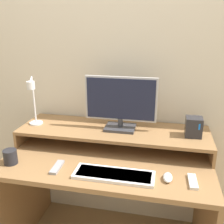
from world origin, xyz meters
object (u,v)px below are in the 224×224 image
object	(u,v)px
desk_lamp	(33,101)
mouse	(168,177)
keyboard	(114,175)
monitor	(121,103)
mug	(10,157)
remote_secondary	(193,182)
router_dock	(194,127)
remote_control	(57,167)

from	to	relation	value
desk_lamp	mouse	xyz separation A→B (m)	(0.92, -0.29, -0.29)
keyboard	mouse	size ratio (longest dim) A/B	4.82
desk_lamp	monitor	bearing A→B (deg)	9.11
keyboard	mug	size ratio (longest dim) A/B	5.07
mouse	desk_lamp	bearing A→B (deg)	162.61
monitor	keyboard	xyz separation A→B (m)	(0.04, -0.41, -0.30)
keyboard	remote_secondary	xyz separation A→B (m)	(0.43, 0.03, -0.00)
router_dock	keyboard	bearing A→B (deg)	-138.98
desk_lamp	mouse	size ratio (longest dim) A/B	3.71
remote_secondary	mug	xyz separation A→B (m)	(-1.07, -0.02, 0.04)
remote_control	mug	size ratio (longest dim) A/B	1.67
desk_lamp	mug	xyz separation A→B (m)	(-0.02, -0.31, -0.27)
remote_control	mug	world-z (taller)	mug
mouse	router_dock	bearing A→B (deg)	67.58
monitor	remote_secondary	xyz separation A→B (m)	(0.46, -0.38, -0.30)
remote_control	desk_lamp	bearing A→B (deg)	132.89
desk_lamp	remote_secondary	world-z (taller)	desk_lamp
keyboard	mouse	bearing A→B (deg)	5.17
monitor	remote_secondary	distance (m)	0.67
keyboard	router_dock	bearing A→B (deg)	41.02
remote_secondary	mug	size ratio (longest dim) A/B	1.56
remote_control	remote_secondary	xyz separation A→B (m)	(0.77, 0.01, 0.00)
router_dock	remote_control	size ratio (longest dim) A/B	0.85
router_dock	remote_secondary	xyz separation A→B (m)	(-0.02, -0.36, -0.17)
desk_lamp	keyboard	size ratio (longest dim) A/B	0.77
remote_secondary	mug	bearing A→B (deg)	-179.12
mug	remote_control	bearing A→B (deg)	0.71
desk_lamp	remote_secondary	distance (m)	1.13
remote_control	mouse	bearing A→B (deg)	1.21
monitor	mug	xyz separation A→B (m)	(-0.60, -0.40, -0.26)
monitor	router_dock	distance (m)	0.50
desk_lamp	router_dock	xyz separation A→B (m)	(1.07, 0.07, -0.13)
monitor	router_dock	world-z (taller)	monitor
mouse	mug	distance (m)	0.94
monitor	keyboard	world-z (taller)	monitor
desk_lamp	mouse	world-z (taller)	desk_lamp
router_dock	remote_secondary	distance (m)	0.40
remote_secondary	remote_control	bearing A→B (deg)	-179.05
monitor	desk_lamp	bearing A→B (deg)	-170.89
router_dock	mouse	distance (m)	0.42
remote_control	mug	distance (m)	0.30
remote_control	remote_secondary	size ratio (longest dim) A/B	1.07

